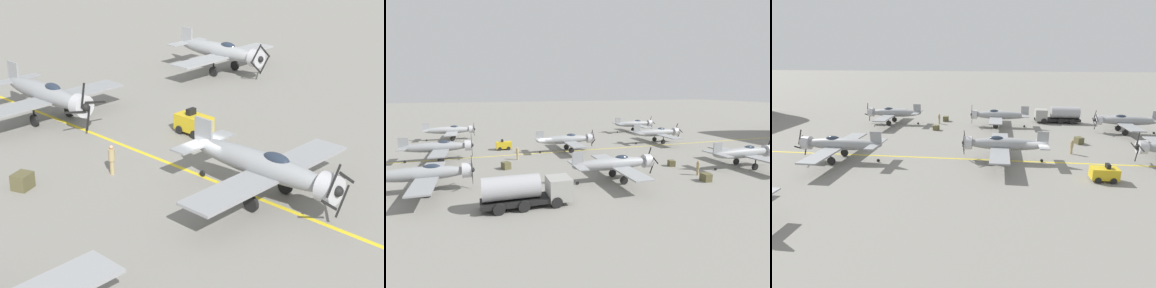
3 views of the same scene
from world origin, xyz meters
TOP-DOWN VIEW (x-y plane):
  - ground_plane at (0.00, 0.00)m, footprint 400.00×400.00m
  - taxiway_stripe at (0.00, 0.00)m, footprint 0.30×160.00m
  - airplane_mid_center at (-0.01, 3.96)m, footprint 12.00×9.98m
  - airplane_near_center at (0.52, -15.60)m, footprint 12.00×9.98m
  - airplane_far_right at (17.53, 23.43)m, footprint 12.00×9.98m
  - airplane_near_right at (15.21, -15.31)m, footprint 12.00×9.98m
  - airplane_mid_right at (17.49, 4.65)m, footprint 12.00×9.98m
  - airplane_far_center at (-2.18, 22.91)m, footprint 12.00×9.98m
  - airplane_far_left at (-16.70, 25.96)m, footprint 12.00×9.98m
  - airplane_near_left at (-18.44, -15.47)m, footprint 12.00×9.98m
  - fuel_tanker at (21.91, -6.08)m, footprint 2.67×8.00m
  - tow_tractor at (-4.84, -5.97)m, footprint 1.57×2.60m
  - ground_crew_walking at (18.55, 15.19)m, footprint 0.39×0.39m
  - ground_crew_inspecting at (3.50, -4.68)m, footprint 0.40×0.40m
  - supply_crate_by_tanker at (13.83, 14.80)m, footprint 1.13×1.01m
  - supply_crate_mid_lane at (20.86, 14.41)m, footprint 1.10×0.92m
  - supply_crate_outboard at (8.31, -6.76)m, footprint 1.38×1.28m

SIDE VIEW (x-z plane):
  - ground_plane at x=0.00m, z-range 0.00..0.00m
  - taxiway_stripe at x=0.00m, z-range 0.00..0.01m
  - supply_crate_by_tanker at x=13.83m, z-range 0.00..0.80m
  - supply_crate_mid_lane at x=20.86m, z-range 0.00..0.91m
  - supply_crate_outboard at x=8.31m, z-range 0.00..0.93m
  - tow_tractor at x=-4.84m, z-range -0.11..1.69m
  - ground_crew_walking at x=18.55m, z-range 0.08..1.90m
  - ground_crew_inspecting at x=3.50m, z-range 0.08..1.94m
  - fuel_tanker at x=21.91m, z-range 0.02..3.00m
  - airplane_near_right at x=15.21m, z-range 0.19..3.84m
  - airplane_mid_center at x=-0.01m, z-range 0.19..3.84m
  - airplane_near_center at x=0.52m, z-range 0.12..3.90m
  - airplane_far_right at x=17.53m, z-range 0.15..3.87m
  - airplane_mid_right at x=17.49m, z-range 0.18..3.85m
  - airplane_far_center at x=-2.18m, z-range 0.19..3.84m
  - airplane_far_left at x=-16.70m, z-range 0.16..3.86m
  - airplane_near_left at x=-18.44m, z-range 0.19..3.84m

